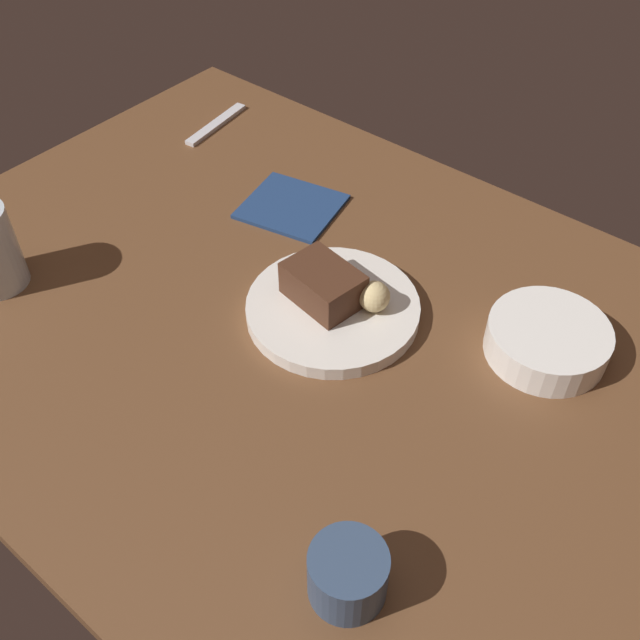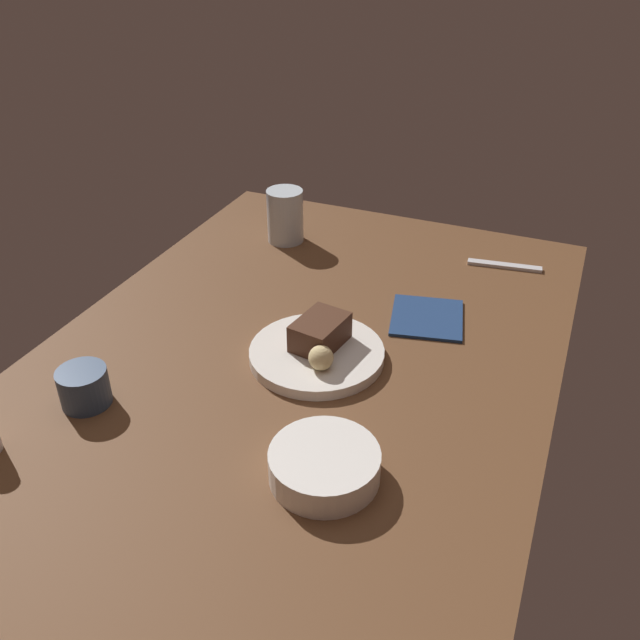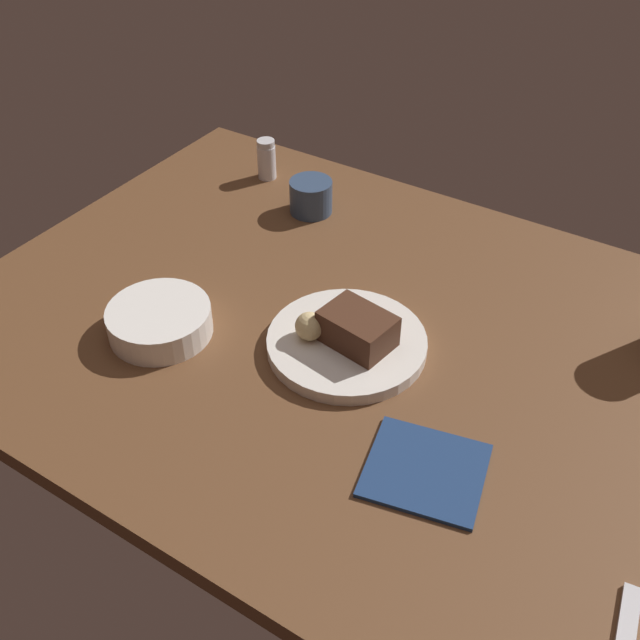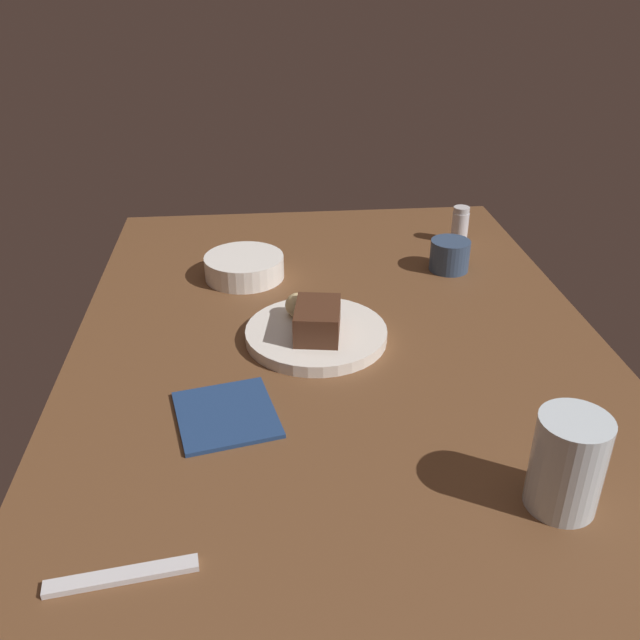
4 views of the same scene
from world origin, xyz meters
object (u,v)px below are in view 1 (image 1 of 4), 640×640
(chocolate_cake_slice, at_px, (323,285))
(coffee_cup, at_px, (348,574))
(bread_roll, at_px, (374,296))
(side_bowl, at_px, (547,340))
(folded_napkin, at_px, (291,207))
(dessert_plate, at_px, (333,309))
(dessert_spoon, at_px, (216,124))

(chocolate_cake_slice, xyz_separation_m, coffee_cup, (0.26, -0.28, -0.01))
(bread_roll, height_order, coffee_cup, same)
(side_bowl, relative_size, folded_napkin, 1.08)
(coffee_cup, height_order, folded_napkin, coffee_cup)
(dessert_plate, bearing_deg, bread_roll, 30.36)
(chocolate_cake_slice, height_order, side_bowl, chocolate_cake_slice)
(folded_napkin, bearing_deg, dessert_spoon, 159.57)
(bread_roll, xyz_separation_m, dessert_spoon, (-0.49, 0.21, -0.04))
(dessert_plate, xyz_separation_m, folded_napkin, (-0.19, 0.14, -0.01))
(side_bowl, bearing_deg, coffee_cup, -90.41)
(dessert_plate, relative_size, coffee_cup, 2.98)
(chocolate_cake_slice, distance_m, side_bowl, 0.28)
(coffee_cup, bearing_deg, chocolate_cake_slice, 132.68)
(dessert_plate, height_order, coffee_cup, coffee_cup)
(chocolate_cake_slice, xyz_separation_m, bread_roll, (0.06, 0.03, -0.00))
(side_bowl, xyz_separation_m, coffee_cup, (-0.00, -0.39, 0.01))
(coffee_cup, bearing_deg, dessert_spoon, 143.35)
(side_bowl, bearing_deg, bread_roll, -156.15)
(coffee_cup, relative_size, folded_napkin, 0.55)
(side_bowl, bearing_deg, dessert_spoon, 170.21)
(coffee_cup, height_order, dessert_spoon, coffee_cup)
(dessert_spoon, height_order, folded_napkin, dessert_spoon)
(chocolate_cake_slice, xyz_separation_m, side_bowl, (0.26, 0.11, -0.02))
(dessert_spoon, xyz_separation_m, folded_napkin, (0.26, -0.10, -0.00))
(chocolate_cake_slice, relative_size, bread_roll, 2.39)
(bread_roll, bearing_deg, coffee_cup, -57.36)
(dessert_spoon, bearing_deg, coffee_cup, 45.51)
(bread_roll, bearing_deg, dessert_plate, -149.64)
(coffee_cup, distance_m, folded_napkin, 0.60)
(dessert_plate, height_order, side_bowl, side_bowl)
(bread_roll, relative_size, coffee_cup, 0.53)
(dessert_plate, relative_size, bread_roll, 5.58)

